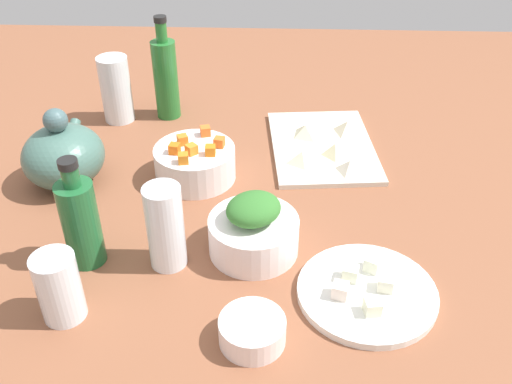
{
  "coord_description": "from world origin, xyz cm",
  "views": [
    {
      "loc": [
        -78.14,
        -3.26,
        63.13
      ],
      "look_at": [
        0.0,
        0.0,
        8.0
      ],
      "focal_mm": 40.05,
      "sensor_mm": 36.0,
      "label": 1
    }
  ],
  "objects": [
    {
      "name": "dumpling_1",
      "position": [
        28.5,
        -18.03,
        5.29
      ],
      "size": [
        6.23,
        6.08,
        2.58
      ],
      "primitive_type": "pyramid",
      "rotation": [
        0.0,
        0.0,
        5.83
      ],
      "color": "beige",
      "rests_on": "cutting_board"
    },
    {
      "name": "carrot_cube_1",
      "position": [
        9.74,
        12.05,
        10.21
      ],
      "size": [
        2.54,
        2.54,
        1.8
      ],
      "primitive_type": "cube",
      "rotation": [
        0.0,
        0.0,
        2.31
      ],
      "color": "orange",
      "rests_on": "bowl_carrots"
    },
    {
      "name": "tabletop",
      "position": [
        0.0,
        0.0,
        1.5
      ],
      "size": [
        190.0,
        190.0,
        3.0
      ],
      "primitive_type": "cube",
      "color": "brown",
      "rests_on": "ground"
    },
    {
      "name": "drinking_glass_0",
      "position": [
        -23.75,
        25.69,
        8.21
      ],
      "size": [
        5.97,
        5.97,
        10.41
      ],
      "primitive_type": "cylinder",
      "color": "white",
      "rests_on": "tabletop"
    },
    {
      "name": "carrot_cube_0",
      "position": [
        9.52,
        8.61,
        10.21
      ],
      "size": [
        1.88,
        1.88,
        1.8
      ],
      "primitive_type": "cube",
      "rotation": [
        0.0,
        0.0,
        1.62
      ],
      "color": "orange",
      "rests_on": "bowl_carrots"
    },
    {
      "name": "carrot_cube_4",
      "position": [
        16.59,
        10.33,
        10.21
      ],
      "size": [
        2.22,
        2.22,
        1.8
      ],
      "primitive_type": "cube",
      "rotation": [
        0.0,
        0.0,
        0.27
      ],
      "color": "orange",
      "rests_on": "bowl_carrots"
    },
    {
      "name": "carrot_cube_2",
      "position": [
        9.88,
        15.16,
        10.21
      ],
      "size": [
        2.07,
        2.07,
        1.8
      ],
      "primitive_type": "cube",
      "rotation": [
        0.0,
        0.0,
        1.41
      ],
      "color": "orange",
      "rests_on": "bowl_carrots"
    },
    {
      "name": "teapot",
      "position": [
        9.19,
        35.56,
        8.79
      ],
      "size": [
        17.04,
        14.73,
        15.03
      ],
      "color": "#446B60",
      "rests_on": "tabletop"
    },
    {
      "name": "drinking_glass_1",
      "position": [
        -12.4,
        13.01,
        9.96
      ],
      "size": [
        5.67,
        5.67,
        13.92
      ],
      "primitive_type": "cylinder",
      "color": "white",
      "rests_on": "tabletop"
    },
    {
      "name": "dumpling_0",
      "position": [
        26.48,
        -9.15,
        5.28
      ],
      "size": [
        6.14,
        5.95,
        2.56
      ],
      "primitive_type": "pyramid",
      "rotation": [
        0.0,
        0.0,
        0.57
      ],
      "color": "beige",
      "rests_on": "cutting_board"
    },
    {
      "name": "carrot_cube_5",
      "position": [
        6.63,
        13.1,
        10.21
      ],
      "size": [
        2.08,
        2.08,
        1.8
      ],
      "primitive_type": "cube",
      "rotation": [
        0.0,
        0.0,
        1.74
      ],
      "color": "orange",
      "rests_on": "bowl_carrots"
    },
    {
      "name": "dumpling_4",
      "position": [
        13.28,
        -17.15,
        5.18
      ],
      "size": [
        5.12,
        5.2,
        2.37
      ],
      "primitive_type": "pyramid",
      "rotation": [
        0.0,
        0.0,
        1.19
      ],
      "color": "beige",
      "rests_on": "cutting_board"
    },
    {
      "name": "tofu_cube_4",
      "position": [
        -14.07,
        -18.04,
        5.3
      ],
      "size": [
        2.98,
        2.98,
        2.2
      ],
      "primitive_type": "cube",
      "rotation": [
        0.0,
        0.0,
        1.07
      ],
      "color": "white",
      "rests_on": "plate_tofu"
    },
    {
      "name": "chopped_greens_mound",
      "position": [
        -9.03,
        -0.02,
        11.21
      ],
      "size": [
        11.49,
        11.64,
        4.27
      ],
      "primitive_type": "ellipsoid",
      "rotation": [
        0.0,
        0.0,
        2.25
      ],
      "color": "#34732D",
      "rests_on": "bowl_greens"
    },
    {
      "name": "plate_tofu",
      "position": [
        -18.39,
        -16.86,
        3.6
      ],
      "size": [
        20.3,
        20.3,
        1.2
      ],
      "primitive_type": "cylinder",
      "color": "white",
      "rests_on": "tabletop"
    },
    {
      "name": "bowl_greens",
      "position": [
        -9.03,
        -0.02,
        6.04
      ],
      "size": [
        14.19,
        14.19,
        6.08
      ],
      "primitive_type": "cylinder",
      "color": "white",
      "rests_on": "tabletop"
    },
    {
      "name": "carrot_cube_6",
      "position": [
        12.5,
        7.28,
        10.21
      ],
      "size": [
        2.09,
        2.09,
        1.8
      ],
      "primitive_type": "cube",
      "rotation": [
        0.0,
        0.0,
        1.39
      ],
      "color": "orange",
      "rests_on": "bowl_carrots"
    },
    {
      "name": "drinking_glass_2",
      "position": [
        34.11,
        31.77,
        10.23
      ],
      "size": [
        6.56,
        6.56,
        14.46
      ],
      "primitive_type": "cylinder",
      "color": "white",
      "rests_on": "tabletop"
    },
    {
      "name": "bowl_small_side",
      "position": [
        -27.34,
        -0.64,
        4.87
      ],
      "size": [
        8.94,
        8.94,
        3.74
      ],
      "primitive_type": "cylinder",
      "color": "white",
      "rests_on": "tabletop"
    },
    {
      "name": "dumpling_2",
      "position": [
        19.09,
        -14.78,
        5.32
      ],
      "size": [
        4.25,
        3.98,
        2.63
      ],
      "primitive_type": "pyramid",
      "rotation": [
        0.0,
        0.0,
        3.15
      ],
      "color": "beige",
      "rests_on": "cutting_board"
    },
    {
      "name": "carrot_cube_3",
      "position": [
        13.09,
        14.18,
        10.21
      ],
      "size": [
        2.38,
        2.38,
        1.8
      ],
      "primitive_type": "cube",
      "rotation": [
        0.0,
        0.0,
        1.99
      ],
      "color": "orange",
      "rests_on": "bowl_carrots"
    },
    {
      "name": "cutting_board",
      "position": [
        23.21,
        -12.66,
        3.5
      ],
      "size": [
        30.55,
        22.95,
        1.0
      ],
      "primitive_type": "cube",
      "rotation": [
        0.0,
        0.0,
        0.1
      ],
      "color": "silver",
      "rests_on": "tabletop"
    },
    {
      "name": "tofu_cube_3",
      "position": [
        -19.81,
        -12.77,
        5.3
      ],
      "size": [
        2.72,
        2.72,
        2.2
      ],
      "primitive_type": "cube",
      "rotation": [
        0.0,
        0.0,
        2.86
      ],
      "color": "#F7E2D1",
      "rests_on": "plate_tofu"
    },
    {
      "name": "bottle_0",
      "position": [
        -12.32,
        25.69,
        10.61
      ],
      "size": [
        5.65,
        5.65,
        18.34
      ],
      "color": "#206232",
      "rests_on": "tabletop"
    },
    {
      "name": "tofu_cube_0",
      "position": [
        -22.79,
        -16.92,
        5.3
      ],
      "size": [
        2.52,
        2.52,
        2.2
      ],
      "primitive_type": "cube",
      "rotation": [
        0.0,
        0.0,
        1.73
      ],
      "color": "white",
      "rests_on": "plate_tofu"
    },
    {
      "name": "bowl_carrots",
      "position": [
        11.48,
        11.88,
        6.16
      ],
      "size": [
        15.08,
        15.08,
        6.31
      ],
      "primitive_type": "cylinder",
      "color": "white",
      "rests_on": "tabletop"
    },
    {
      "name": "tofu_cube_2",
      "position": [
        -16.2,
        -14.53,
        5.3
      ],
      "size": [
        2.71,
        2.71,
        2.2
      ],
      "primitive_type": "cube",
      "rotation": [
        0.0,
        0.0,
        2.87
      ],
      "color": "white",
      "rests_on": "plate_tofu"
    },
    {
      "name": "tofu_cube_1",
      "position": [
        -18.13,
        -19.41,
        5.3
      ],
      "size": [
        2.6,
        2.6,
        2.2
      ],
      "primitive_type": "cube",
      "rotation": [
        0.0,
        0.0,
        1.37
      ],
      "color": "silver",
      "rests_on": "plate_tofu"
    },
    {
      "name": "bottle_1",
      "position": [
        36.41,
        21.15,
        12.3
      ],
      "size": [
        5.29,
        5.29,
        22.56
      ],
      "color": "#256E2D",
      "rests_on": "tabletop"
    },
    {
      "name": "dumpling_3",
      "position": [
        16.07,
        -8.2,
        5.23
      ],
      "size": [
        5.18,
        5.38,
        2.45
      ],
      "primitive_type": "pyramid",
      "rotation": [
        0.0,
        0.0,
        1.78
      ],
      "color": "beige",
      "rests_on": "cutting_board"
    }
  ]
}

